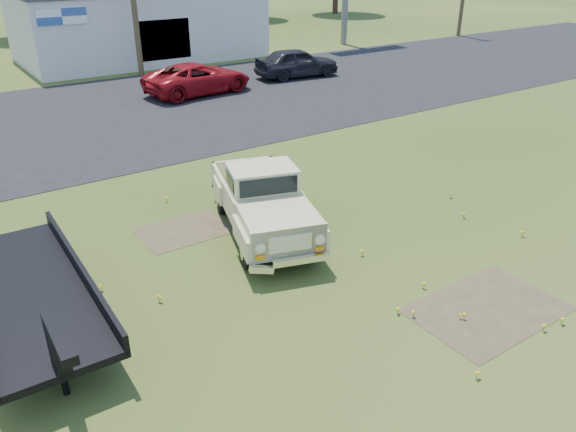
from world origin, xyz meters
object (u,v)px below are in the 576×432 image
(red_pickup, at_px, (198,79))
(dark_sedan, at_px, (297,63))
(flatbed_trailer, at_px, (29,287))
(vintage_pickup_truck, at_px, (263,200))

(red_pickup, height_order, dark_sedan, dark_sedan)
(flatbed_trailer, bearing_deg, dark_sedan, 43.23)
(vintage_pickup_truck, bearing_deg, red_pickup, 87.38)
(vintage_pickup_truck, distance_m, flatbed_trailer, 5.59)
(flatbed_trailer, bearing_deg, red_pickup, 55.17)
(red_pickup, bearing_deg, vintage_pickup_truck, 153.32)
(red_pickup, distance_m, dark_sedan, 6.07)
(flatbed_trailer, distance_m, dark_sedan, 22.56)
(dark_sedan, bearing_deg, vintage_pickup_truck, 149.39)
(vintage_pickup_truck, xyz_separation_m, dark_sedan, (11.17, 14.44, -0.11))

